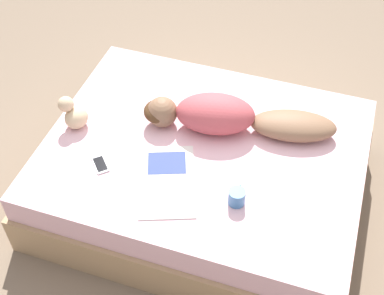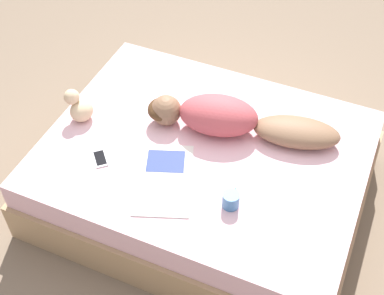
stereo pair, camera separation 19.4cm
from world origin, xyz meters
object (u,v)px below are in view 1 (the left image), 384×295
Objects in this scene: coffee_mug at (237,197)px; cell_phone at (100,164)px; person at (228,117)px; open_magazine at (167,180)px.

coffee_mug reaches higher than cell_phone.
person is 7.95× the size of cell_phone.
person is 0.59m from coffee_mug.
open_magazine is 4.68× the size of coffee_mug.
coffee_mug is 0.86× the size of cell_phone.
open_magazine is at bearing 86.85° from coffee_mug.
cell_phone is (-0.01, 0.42, 0.00)m from open_magazine.
person reaches higher than cell_phone.
person is at bearing 20.59° from coffee_mug.
cell_phone is at bearing 118.44° from person.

